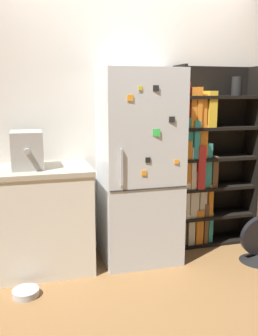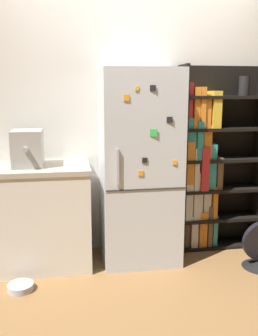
% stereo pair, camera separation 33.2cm
% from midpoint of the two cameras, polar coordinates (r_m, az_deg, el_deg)
% --- Properties ---
extents(ground_plane, '(16.00, 16.00, 0.00)m').
position_cam_midpoint_polar(ground_plane, '(3.48, -0.56, -14.45)').
color(ground_plane, olive).
extents(wall_back, '(8.00, 0.05, 2.60)m').
position_cam_midpoint_polar(wall_back, '(3.60, -2.55, 7.90)').
color(wall_back, silver).
rests_on(wall_back, ground_plane).
extents(refrigerator, '(0.68, 0.60, 1.72)m').
position_cam_midpoint_polar(refrigerator, '(3.36, -1.29, 0.09)').
color(refrigerator, silver).
rests_on(refrigerator, ground_plane).
extents(bookshelf, '(0.84, 0.29, 1.77)m').
position_cam_midpoint_polar(bookshelf, '(3.76, 8.88, 0.56)').
color(bookshelf, black).
rests_on(bookshelf, ground_plane).
extents(kitchen_counter, '(1.01, 0.59, 0.90)m').
position_cam_midpoint_polar(kitchen_counter, '(3.37, -17.32, -7.57)').
color(kitchen_counter, silver).
rests_on(kitchen_counter, ground_plane).
extents(espresso_machine, '(0.25, 0.37, 0.31)m').
position_cam_midpoint_polar(espresso_machine, '(3.24, -18.15, 2.63)').
color(espresso_machine, '#A5A39E').
rests_on(espresso_machine, kitchen_counter).
extents(pet_bowl, '(0.20, 0.20, 0.05)m').
position_cam_midpoint_polar(pet_bowl, '(3.14, -18.57, -17.57)').
color(pet_bowl, '#B7B7BC').
rests_on(pet_bowl, ground_plane).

